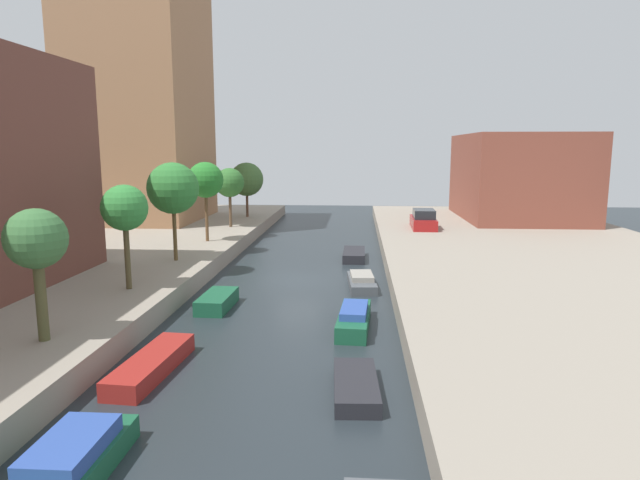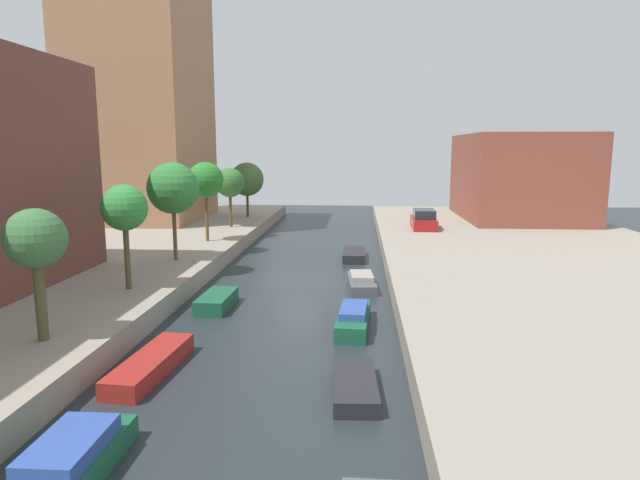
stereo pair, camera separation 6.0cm
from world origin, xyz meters
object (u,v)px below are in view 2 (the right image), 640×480
Objects in this scene: street_tree_4 at (230,183)px; moored_boat_left_0 at (65,467)px; apartment_tower_far at (142,97)px; street_tree_1 at (124,209)px; moored_boat_right_3 at (362,282)px; moored_boat_right_4 at (354,255)px; street_tree_5 at (247,179)px; low_block_right at (519,177)px; street_tree_3 at (206,180)px; street_tree_0 at (36,241)px; parked_car at (424,220)px; street_tree_2 at (173,188)px; moored_boat_left_2 at (217,301)px; moored_boat_left_1 at (151,364)px; moored_boat_right_2 at (354,318)px; moored_boat_right_1 at (355,386)px.

street_tree_4 is 1.10× the size of moored_boat_left_0.
street_tree_1 is at bearing -70.51° from apartment_tower_far.
moored_boat_right_3 is 7.68m from moored_boat_right_4.
apartment_tower_far is 11.76m from street_tree_5.
low_block_right is at bearing 62.87° from moored_boat_left_0.
moored_boat_right_3 is (10.71, -8.39, -4.91)m from street_tree_3.
street_tree_5 is 1.16× the size of moored_boat_left_0.
street_tree_3 is at bearing -90.00° from street_tree_5.
street_tree_0 is 31.91m from parked_car.
moored_boat_right_4 is (-5.54, -8.14, -1.35)m from parked_car.
street_tree_2 is (8.84, -18.41, -6.78)m from apartment_tower_far.
parked_car is at bearing 70.95° from moored_boat_left_0.
street_tree_2 is 13.83m from street_tree_4.
moored_boat_left_2 is (-21.20, -27.44, -4.51)m from low_block_right.
apartment_tower_far reaches higher than moored_boat_left_2.
street_tree_1 is 0.99× the size of street_tree_4.
moored_boat_right_3 is at bearing 59.62° from moored_boat_left_1.
street_tree_2 is at bearing 105.20° from moored_boat_left_1.
street_tree_0 is 6.91m from street_tree_1.
apartment_tower_far reaches higher than low_block_right.
street_tree_2 reaches higher than parked_car.
street_tree_3 is at bearing 100.32° from moored_boat_left_1.
street_tree_1 reaches higher than moored_boat_right_4.
moored_boat_right_2 is (-14.81, -29.88, -4.43)m from low_block_right.
street_tree_1 is at bearing -127.33° from parked_car.
moored_boat_right_1 is at bearing -73.57° from street_tree_5.
moored_boat_right_3 is (-5.07, -15.80, -1.33)m from parked_car.
street_tree_4 is at bearing 114.90° from moored_boat_right_2.
street_tree_4 is 13.60m from moored_boat_right_4.
street_tree_2 is (-25.16, -21.39, 0.30)m from low_block_right.
moored_boat_right_3 is (6.76, 4.37, -0.01)m from moored_boat_left_2.
street_tree_0 is at bearing -119.76° from parked_car.
moored_boat_right_3 is (10.71, -15.50, -4.30)m from street_tree_4.
moored_boat_right_1 is (10.45, -21.41, -4.98)m from street_tree_3.
parked_car is (-9.38, -7.26, -3.20)m from low_block_right.
moored_boat_left_1 is (3.70, -0.16, -4.06)m from street_tree_0.
moored_boat_right_3 is at bearing -86.52° from moored_boat_right_4.
apartment_tower_far reaches higher than street_tree_2.
moored_boat_left_1 is 1.50× the size of moored_boat_left_2.
moored_boat_right_1 is at bearing -100.47° from parked_car.
street_tree_2 is at bearing 140.67° from moored_boat_right_2.
apartment_tower_far is 30.34m from moored_boat_right_3.
moored_boat_right_4 is at bearing -124.22° from parked_car.
apartment_tower_far is at bearing 152.55° from street_tree_4.
parked_car reaches higher than moored_boat_right_3.
moored_boat_right_4 is at bearing -33.07° from apartment_tower_far.
street_tree_4 is at bearing 101.25° from moored_boat_left_2.
street_tree_2 reaches higher than moored_boat_right_4.
moored_boat_right_1 is 13.02m from moored_boat_right_3.
moored_boat_right_3 is at bearing -64.47° from street_tree_5.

